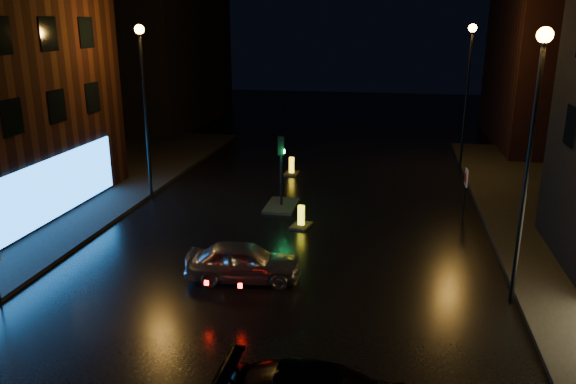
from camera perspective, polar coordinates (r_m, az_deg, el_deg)
name	(u,v)px	position (r m, az deg, el deg)	size (l,w,h in m)	color
building_far_left	(158,40)	(50.07, -13.07, 14.82)	(8.00, 16.00, 14.00)	black
building_far_right	(559,59)	(44.44, 25.85, 12.09)	(8.00, 14.00, 12.00)	black
street_lamp_lfar	(144,87)	(27.69, -14.46, 10.33)	(0.44, 0.44, 8.37)	black
street_lamp_rnear	(533,129)	(17.65, 23.62, 5.93)	(0.44, 0.44, 8.37)	black
street_lamp_rfar	(468,77)	(33.31, 17.84, 11.10)	(0.44, 0.44, 8.37)	black
traffic_signal	(281,197)	(26.68, -0.69, -0.50)	(1.40, 2.40, 3.45)	black
silver_hatchback	(244,261)	(19.32, -4.53, -7.05)	(1.58, 3.92, 1.33)	#AEAFB6
bollard_near	(301,222)	(24.23, 1.34, -3.07)	(0.94, 1.22, 0.96)	black
bollard_far	(292,171)	(32.50, 0.37, 2.19)	(0.79, 1.17, 1.01)	black
road_sign_right	(466,182)	(25.83, 17.62, 0.98)	(0.09, 0.57, 2.34)	black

